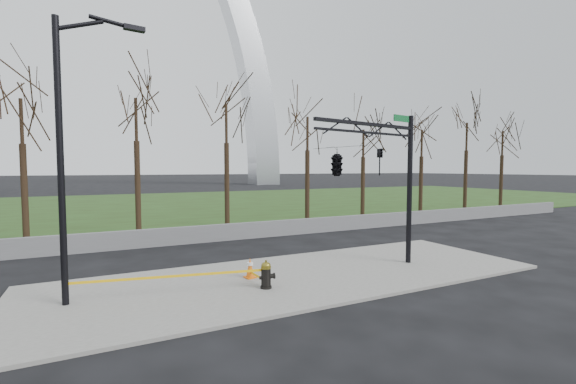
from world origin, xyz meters
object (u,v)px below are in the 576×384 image
traffic_cone (250,268)px  fire_hydrant (266,275)px  street_light (69,140)px  traffic_signal_mast (353,162)px

traffic_cone → fire_hydrant: bearing=-87.3°
street_light → traffic_signal_mast: size_ratio=1.37×
fire_hydrant → traffic_signal_mast: size_ratio=0.15×
fire_hydrant → traffic_cone: 1.31m
traffic_cone → street_light: bearing=-178.6°
traffic_cone → traffic_signal_mast: traffic_signal_mast is taller
street_light → fire_hydrant: bearing=-19.0°
traffic_cone → traffic_signal_mast: size_ratio=0.12×
fire_hydrant → traffic_signal_mast: (3.28, -0.05, 3.63)m
street_light → traffic_cone: bearing=-5.3°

